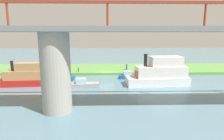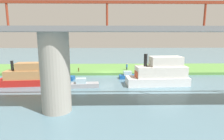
{
  "view_description": "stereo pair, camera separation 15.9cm",
  "coord_description": "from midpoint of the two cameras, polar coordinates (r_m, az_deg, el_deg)",
  "views": [
    {
      "loc": [
        -0.04,
        36.6,
        7.85
      ],
      "look_at": [
        -0.85,
        5.0,
        2.0
      ],
      "focal_mm": 30.55,
      "sensor_mm": 36.0,
      "label": 1
    },
    {
      "loc": [
        -0.2,
        36.6,
        7.85
      ],
      "look_at": [
        -0.85,
        5.0,
        2.0
      ],
      "focal_mm": 30.55,
      "sensor_mm": 36.0,
      "label": 2
    }
  ],
  "objects": [
    {
      "name": "ground_plane",
      "position": [
        37.43,
        -1.34,
        -1.62
      ],
      "size": [
        160.0,
        160.0,
        0.0
      ],
      "primitive_type": "plane",
      "color": "slate"
    },
    {
      "name": "grassy_bank",
      "position": [
        43.27,
        -1.32,
        0.37
      ],
      "size": [
        80.0,
        12.0,
        0.5
      ],
      "primitive_type": "cube",
      "color": "#5B9342",
      "rests_on": "ground"
    },
    {
      "name": "bridge_pylon",
      "position": [
        20.05,
        -16.4,
        -0.82
      ],
      "size": [
        2.98,
        2.98,
        8.14
      ],
      "primitive_type": "cylinder",
      "color": "#9E998E",
      "rests_on": "ground"
    },
    {
      "name": "bridge_span",
      "position": [
        19.72,
        -17.08,
        12.31
      ],
      "size": [
        73.84,
        4.3,
        3.25
      ],
      "color": "slate",
      "rests_on": "bridge_pylon"
    },
    {
      "name": "person_on_bank",
      "position": [
        40.73,
        4.57,
        1.06
      ],
      "size": [
        0.5,
        0.5,
        1.39
      ],
      "color": "#2D334C",
      "rests_on": "grassy_bank"
    },
    {
      "name": "mooring_post",
      "position": [
        39.18,
        -9.83,
        0.09
      ],
      "size": [
        0.2,
        0.2,
        0.77
      ],
      "primitive_type": "cylinder",
      "color": "brown",
      "rests_on": "grassy_bank"
    },
    {
      "name": "houseboat_blue",
      "position": [
        31.03,
        14.11,
        -1.01
      ],
      "size": [
        9.89,
        3.86,
        4.96
      ],
      "color": "white",
      "rests_on": "ground"
    },
    {
      "name": "skiff_small",
      "position": [
        32.95,
        -24.41,
        -1.67
      ],
      "size": [
        7.86,
        3.22,
        3.92
      ],
      "color": "red",
      "rests_on": "ground"
    },
    {
      "name": "pontoon_yellow",
      "position": [
        29.32,
        -8.23,
        -4.15
      ],
      "size": [
        4.29,
        1.86,
        1.39
      ],
      "color": "#99999E",
      "rests_on": "ground"
    },
    {
      "name": "motorboat_red",
      "position": [
        34.9,
        -14.83,
        -2.01
      ],
      "size": [
        4.42,
        1.98,
        1.43
      ],
      "color": "#195199",
      "rests_on": "ground"
    },
    {
      "name": "riverboat_paddlewheel",
      "position": [
        34.95,
        5.44,
        -1.73
      ],
      "size": [
        4.15,
        1.71,
        1.35
      ],
      "color": "#195199",
      "rests_on": "ground"
    }
  ]
}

